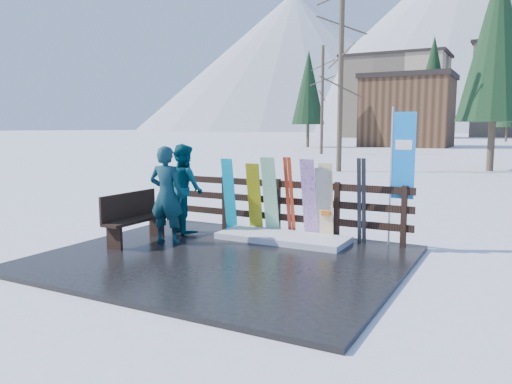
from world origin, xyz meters
The scene contains 18 objects.
ground centered at (0.00, 0.00, 0.00)m, with size 700.00×700.00×0.00m, color white.
deck centered at (0.00, 0.00, 0.04)m, with size 6.00×5.00×0.08m, color black.
fence centered at (0.00, 2.20, 0.74)m, with size 5.60×0.10×1.15m.
snow_patch centered at (0.40, 1.60, 0.14)m, with size 2.56×1.00×0.12m, color white.
bench centered at (-2.09, 0.12, 0.60)m, with size 0.41×1.50×0.97m.
snowboard_0 centered at (-1.05, 1.98, 0.86)m, with size 0.27×0.03×1.58m, color #05B1DA.
snowboard_1 centered at (-0.07, 1.98, 0.89)m, with size 0.31×0.03×1.64m, color white.
snowboard_2 centered at (-0.44, 1.98, 0.82)m, with size 0.30×0.03×1.49m, color #FFF608.
snowboard_3 centered at (0.80, 1.98, 0.89)m, with size 0.29×0.03×1.64m, color silver.
snowboard_4 centered at (1.10, 1.98, 0.80)m, with size 0.28×0.03×1.46m, color black.
snowboard_5 centered at (1.15, 1.98, 0.85)m, with size 0.28×0.03×1.55m, color white.
ski_pair_a centered at (0.34, 2.05, 0.90)m, with size 0.16×0.33×1.63m.
ski_pair_b centered at (1.83, 2.05, 0.91)m, with size 0.17×0.21×1.65m.
rental_flag centered at (2.49, 2.25, 1.69)m, with size 0.45×0.04×2.60m.
person_front centered at (-1.48, 0.37, 1.02)m, with size 0.68×0.45×1.87m, color #134F4B.
person_back centered at (-1.80, 1.37, 1.02)m, with size 0.91×0.71×1.88m, color #074958.
resort_buildings centered at (1.03, 115.41, 9.81)m, with size 73.00×87.60×22.60m.
mountains centered at (-10.50, 328.41, 50.20)m, with size 520.00×260.00×120.00m.
Camera 1 is at (4.47, -7.14, 2.29)m, focal length 35.00 mm.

